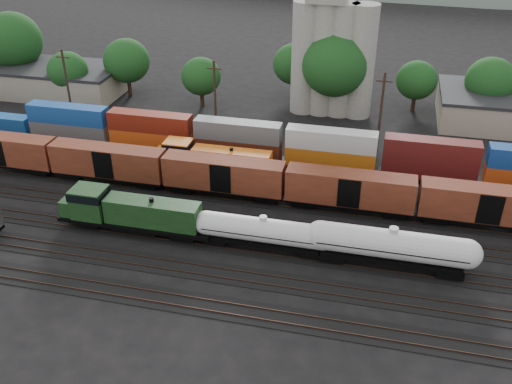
% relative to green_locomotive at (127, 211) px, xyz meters
% --- Properties ---
extents(ground, '(600.00, 600.00, 0.00)m').
position_rel_green_locomotive_xyz_m(ground, '(14.16, 5.00, -2.68)').
color(ground, black).
extents(tracks, '(180.00, 33.20, 0.20)m').
position_rel_green_locomotive_xyz_m(tracks, '(14.16, 5.00, -2.63)').
color(tracks, black).
rests_on(tracks, ground).
extents(green_locomotive, '(17.79, 3.14, 4.71)m').
position_rel_green_locomotive_xyz_m(green_locomotive, '(0.00, 0.00, 0.00)').
color(green_locomotive, black).
rests_on(green_locomotive, ground).
extents(tank_car_a, '(15.29, 2.74, 4.01)m').
position_rel_green_locomotive_xyz_m(tank_car_a, '(15.57, -0.00, -0.27)').
color(tank_car_a, silver).
rests_on(tank_car_a, ground).
extents(tank_car_b, '(17.54, 3.14, 4.60)m').
position_rel_green_locomotive_xyz_m(tank_car_b, '(28.86, 0.00, 0.05)').
color(tank_car_b, silver).
rests_on(tank_car_b, ground).
extents(orange_locomotive, '(17.37, 2.89, 4.34)m').
position_rel_green_locomotive_xyz_m(orange_locomotive, '(4.98, 15.00, -0.20)').
color(orange_locomotive, black).
rests_on(orange_locomotive, ground).
extents(boxcar_string, '(138.20, 2.90, 4.20)m').
position_rel_green_locomotive_xyz_m(boxcar_string, '(8.32, 10.00, 0.44)').
color(boxcar_string, black).
rests_on(boxcar_string, ground).
extents(container_wall, '(160.00, 2.60, 5.80)m').
position_rel_green_locomotive_xyz_m(container_wall, '(16.27, 20.00, 0.16)').
color(container_wall, black).
rests_on(container_wall, ground).
extents(grain_silo, '(13.40, 5.00, 29.00)m').
position_rel_green_locomotive_xyz_m(grain_silo, '(17.44, 41.00, 8.58)').
color(grain_silo, '#99978D').
rests_on(grain_silo, ground).
extents(industrial_sheds, '(119.38, 17.26, 5.10)m').
position_rel_green_locomotive_xyz_m(industrial_sheds, '(20.78, 40.25, -0.12)').
color(industrial_sheds, '#9E937F').
rests_on(industrial_sheds, ground).
extents(tree_band, '(161.16, 19.72, 14.45)m').
position_rel_green_locomotive_xyz_m(tree_band, '(12.45, 41.43, 4.91)').
color(tree_band, black).
rests_on(tree_band, ground).
extents(utility_poles, '(122.20, 0.36, 12.00)m').
position_rel_green_locomotive_xyz_m(utility_poles, '(14.16, 27.00, 3.53)').
color(utility_poles, black).
rests_on(utility_poles, ground).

